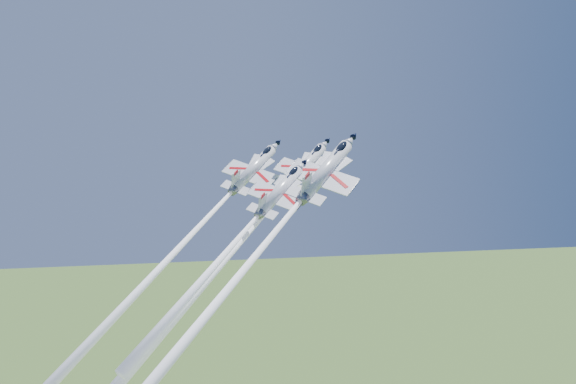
{
  "coord_description": "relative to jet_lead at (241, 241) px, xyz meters",
  "views": [
    {
      "loc": [
        -13.89,
        -96.24,
        110.33
      ],
      "look_at": [
        0.0,
        0.0,
        94.02
      ],
      "focal_mm": 40.0,
      "sensor_mm": 36.0,
      "label": 1
    }
  ],
  "objects": [
    {
      "name": "jet_lead",
      "position": [
        0.0,
        0.0,
        0.0
      ],
      "size": [
        25.65,
        33.98,
        36.21
      ],
      "rotation": [
        0.54,
        0.24,
        -0.64
      ],
      "color": "white"
    },
    {
      "name": "jet_left",
      "position": [
        -9.34,
        1.67,
        -1.67
      ],
      "size": [
        27.67,
        36.92,
        39.78
      ],
      "rotation": [
        0.54,
        0.24,
        -0.64
      ],
      "color": "white"
    },
    {
      "name": "jet_right",
      "position": [
        -2.79,
        -10.88,
        -3.85
      ],
      "size": [
        34.62,
        46.45,
        50.78
      ],
      "rotation": [
        0.54,
        0.24,
        -0.64
      ],
      "color": "white"
    },
    {
      "name": "jet_slot",
      "position": [
        -1.46,
        -4.36,
        0.58
      ],
      "size": [
        20.58,
        26.39,
        27.53
      ],
      "rotation": [
        0.54,
        0.24,
        -0.64
      ],
      "color": "white"
    }
  ]
}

